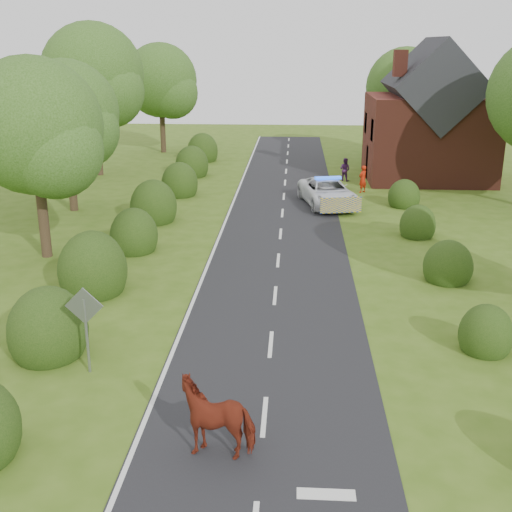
# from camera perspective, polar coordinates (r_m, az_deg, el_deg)

# --- Properties ---
(ground) EXTENTS (120.00, 120.00, 0.00)m
(ground) POSITION_cam_1_polar(r_m,az_deg,el_deg) (16.29, 0.75, -14.13)
(ground) COLOR #3F5F16
(road) EXTENTS (6.00, 70.00, 0.02)m
(road) POSITION_cam_1_polar(r_m,az_deg,el_deg) (30.03, 2.15, 1.43)
(road) COLOR black
(road) RESTS_ON ground
(road_markings) EXTENTS (4.96, 70.00, 0.01)m
(road_markings) POSITION_cam_1_polar(r_m,az_deg,el_deg) (28.14, -1.22, 0.29)
(road_markings) COLOR white
(road_markings) RESTS_ON road
(hedgerow_left) EXTENTS (2.75, 50.41, 3.00)m
(hedgerow_left) POSITION_cam_1_polar(r_m,az_deg,el_deg) (27.59, -11.67, 1.12)
(hedgerow_left) COLOR #1A360E
(hedgerow_left) RESTS_ON ground
(hedgerow_right) EXTENTS (2.10, 45.78, 2.10)m
(hedgerow_right) POSITION_cam_1_polar(r_m,az_deg,el_deg) (26.92, 16.12, -0.11)
(hedgerow_right) COLOR #1A360E
(hedgerow_right) RESTS_ON ground
(tree_left_a) EXTENTS (5.74, 5.60, 8.38)m
(tree_left_a) POSITION_cam_1_polar(r_m,az_deg,el_deg) (27.82, -18.76, 10.37)
(tree_left_a) COLOR #332316
(tree_left_a) RESTS_ON ground
(tree_left_b) EXTENTS (5.74, 5.60, 8.07)m
(tree_left_b) POSITION_cam_1_polar(r_m,az_deg,el_deg) (35.82, -16.24, 11.72)
(tree_left_b) COLOR #332316
(tree_left_b) RESTS_ON ground
(tree_left_c) EXTENTS (6.97, 6.80, 10.22)m
(tree_left_c) POSITION_cam_1_polar(r_m,az_deg,el_deg) (45.60, -13.98, 15.06)
(tree_left_c) COLOR #332316
(tree_left_c) RESTS_ON ground
(tree_left_d) EXTENTS (6.15, 6.00, 8.89)m
(tree_left_d) POSITION_cam_1_polar(r_m,az_deg,el_deg) (54.75, -8.22, 14.93)
(tree_left_d) COLOR #332316
(tree_left_d) RESTS_ON ground
(tree_right_c) EXTENTS (6.15, 6.00, 8.58)m
(tree_right_c) POSITION_cam_1_polar(r_m,az_deg,el_deg) (52.40, 13.40, 14.16)
(tree_right_c) COLOR #332316
(tree_right_c) RESTS_ON ground
(road_sign) EXTENTS (1.06, 0.08, 2.53)m
(road_sign) POSITION_cam_1_polar(r_m,az_deg,el_deg) (18.15, -14.95, -5.32)
(road_sign) COLOR gray
(road_sign) RESTS_ON ground
(house) EXTENTS (8.00, 7.40, 9.17)m
(house) POSITION_cam_1_polar(r_m,az_deg,el_deg) (44.89, 15.18, 11.40)
(house) COLOR maroon
(house) RESTS_ON ground
(cow) EXTENTS (2.10, 1.15, 1.46)m
(cow) POSITION_cam_1_polar(r_m,az_deg,el_deg) (14.87, -3.38, -14.31)
(cow) COLOR maroon
(cow) RESTS_ON ground
(police_van) EXTENTS (3.59, 5.84, 1.65)m
(police_van) POSITION_cam_1_polar(r_m,az_deg,el_deg) (36.63, 6.38, 5.64)
(police_van) COLOR white
(police_van) RESTS_ON ground
(pedestrian_red) EXTENTS (0.72, 0.71, 1.67)m
(pedestrian_red) POSITION_cam_1_polar(r_m,az_deg,el_deg) (40.21, 9.47, 6.77)
(pedestrian_red) COLOR #B01D0A
(pedestrian_red) RESTS_ON ground
(pedestrian_purple) EXTENTS (0.94, 0.89, 1.54)m
(pedestrian_purple) POSITION_cam_1_polar(r_m,az_deg,el_deg) (43.53, 7.90, 7.63)
(pedestrian_purple) COLOR #471E51
(pedestrian_purple) RESTS_ON ground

